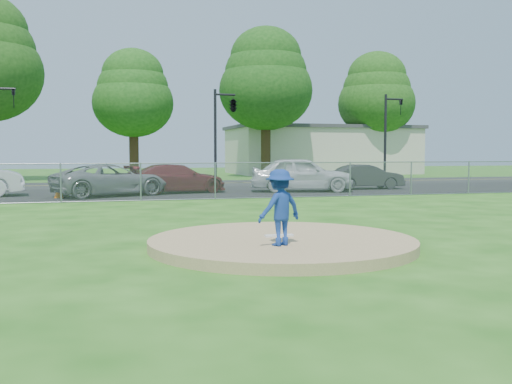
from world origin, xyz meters
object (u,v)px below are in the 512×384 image
traffic_signal_center (231,107)px  traffic_signal_right (389,130)px  tree_right (266,78)px  traffic_cone (59,189)px  tree_far_right (376,94)px  parked_car_gray (111,180)px  pitcher (280,207)px  parked_car_charcoal (366,177)px  parked_car_pearl (302,174)px  tree_center (133,93)px  commercial_building (321,150)px  parked_car_darkred (177,179)px

traffic_signal_center → traffic_signal_right: (10.27, 0.00, -1.25)m
tree_right → traffic_cone: tree_right is taller
tree_far_right → parked_car_gray: bearing=-139.1°
parked_car_gray → pitcher: bearing=166.5°
parked_car_charcoal → traffic_signal_center: bearing=49.3°
traffic_signal_right → parked_car_gray: (-17.34, -7.00, -2.65)m
traffic_cone → parked_car_pearl: size_ratio=0.14×
tree_right → traffic_cone: (-14.24, -17.58, -7.28)m
traffic_signal_center → parked_car_charcoal: 9.09m
tree_center → traffic_cone: size_ratio=13.54×
parked_car_pearl → traffic_signal_right: bearing=-39.1°
parked_car_gray → commercial_building: bearing=-63.1°
tree_center → pitcher: 35.32m
commercial_building → parked_car_pearl: commercial_building is taller
tree_far_right → parked_car_charcoal: 22.11m
parked_car_gray → parked_car_charcoal: size_ratio=1.30×
commercial_building → parked_car_darkred: 27.22m
traffic_signal_center → traffic_cone: (-9.21, -7.58, -4.24)m
tree_center → tree_far_right: (21.00, 1.00, 0.59)m
tree_center → parked_car_darkred: bearing=-86.9°
tree_center → tree_right: size_ratio=0.85×
tree_center → parked_car_charcoal: size_ratio=2.53×
commercial_building → traffic_signal_center: size_ratio=2.93×
tree_far_right → pitcher: size_ratio=7.54×
traffic_signal_right → parked_car_gray: size_ratio=1.11×
traffic_signal_right → parked_car_pearl: 10.78m
parked_car_gray → parked_car_pearl: 9.13m
tree_far_right → traffic_signal_center: (-16.03, -13.00, -2.45)m
traffic_cone → parked_car_charcoal: parked_car_charcoal is taller
parked_car_darkred → parked_car_charcoal: size_ratio=1.21×
tree_center → parked_car_darkred: 18.88m
tree_right → pitcher: size_ratio=8.17×
tree_right → parked_car_pearl: tree_right is taller
tree_center → tree_right: bearing=-11.3°
commercial_building → parked_car_charcoal: commercial_building is taller
pitcher → parked_car_pearl: bearing=-131.9°
commercial_building → traffic_cone: (-21.24, -23.58, -1.79)m
traffic_signal_right → pitcher: size_ratio=3.93×
tree_far_right → traffic_signal_center: tree_far_right is taller
parked_car_pearl → parked_car_charcoal: parked_car_pearl is taller
traffic_signal_center → traffic_signal_right: bearing=0.0°
traffic_signal_right → traffic_cone: size_ratio=7.70×
tree_center → parked_car_gray: size_ratio=1.95×
tree_right → parked_car_darkred: 19.60m
tree_center → traffic_signal_right: tree_center is taller
parked_car_gray → parked_car_pearl: parked_car_pearl is taller
commercial_building → traffic_signal_right: 16.14m
traffic_signal_center → parked_car_pearl: bearing=-72.6°
commercial_building → traffic_signal_center: (-12.03, -16.00, 2.45)m
parked_car_gray → traffic_signal_right: bearing=-91.4°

